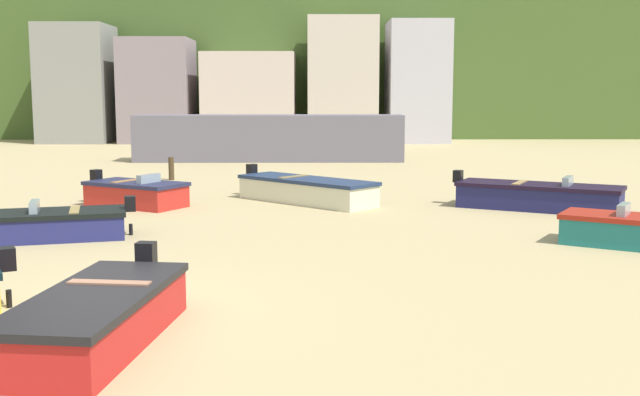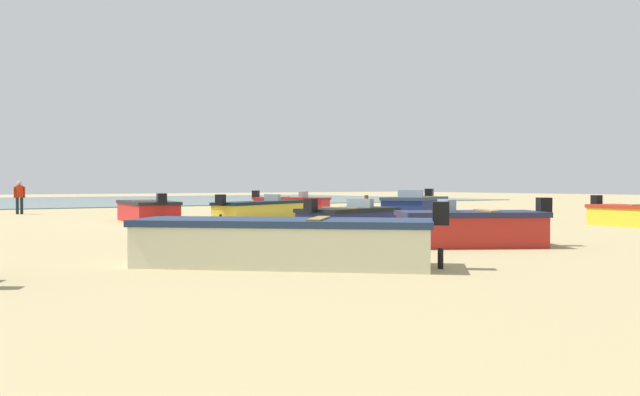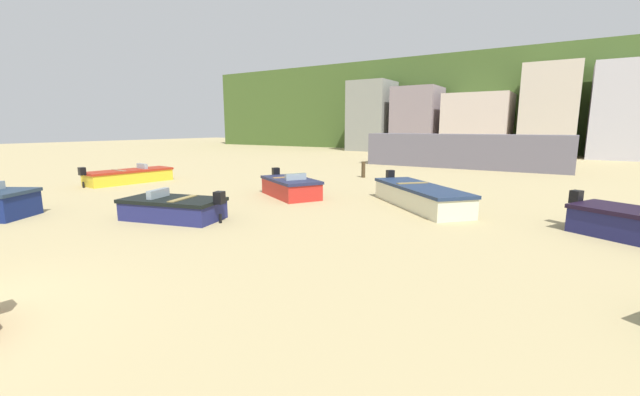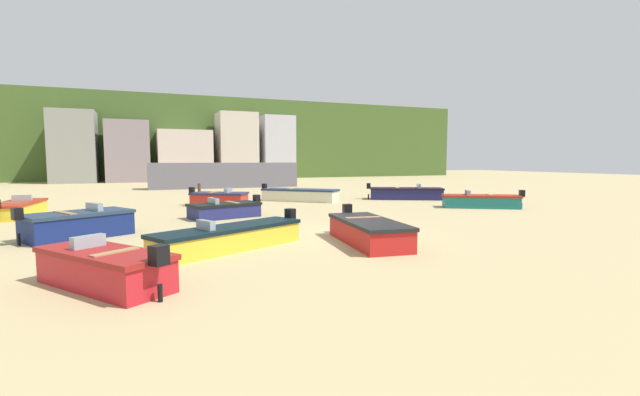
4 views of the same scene
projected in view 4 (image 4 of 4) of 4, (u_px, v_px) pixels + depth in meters
ground_plane at (340, 237)px, 15.95m from camera, size 160.00×160.00×0.00m
headland_hill at (182, 142)px, 76.18m from camera, size 90.00×32.00×12.05m
harbor_pier at (225, 175)px, 43.87m from camera, size 14.74×2.40×2.55m
townhouse_far_left at (74, 147)px, 52.96m from camera, size 5.10×5.19×8.86m
townhouse_left at (128, 152)px, 55.37m from camera, size 5.20×5.27×7.81m
townhouse_centre_left at (184, 156)px, 58.79m from camera, size 6.93×6.85×6.76m
townhouse_centre at (237, 147)px, 60.64m from camera, size 5.21×5.28×9.37m
townhouse_far_right at (276, 148)px, 62.89m from camera, size 4.53×5.42×9.12m
boat_red_0 at (368, 231)px, 14.64m from camera, size 2.09×4.51×1.13m
boat_yellow_1 at (230, 237)px, 13.63m from camera, size 5.23×3.50×1.07m
boat_teal_2 at (481, 201)px, 25.50m from camera, size 4.47×3.50×1.09m
boat_navy_3 at (406, 193)px, 30.97m from camera, size 5.33×3.87×1.15m
boat_navy_4 at (225, 210)px, 21.20m from camera, size 3.75×2.45×1.04m
boat_yellow_5 at (17, 209)px, 21.58m from camera, size 2.01×4.88×1.06m
boat_navy_6 at (78, 224)px, 15.70m from camera, size 3.91×3.26×1.27m
boat_cream_7 at (300, 195)px, 29.66m from camera, size 4.97×4.76×1.16m
boat_red_8 at (219, 199)px, 26.70m from camera, size 3.71×3.09×1.14m
boat_red_9 at (105, 268)px, 9.60m from camera, size 3.14×3.66×1.15m
mooring_post_near_water at (199, 190)px, 33.84m from camera, size 0.24×0.24×0.99m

